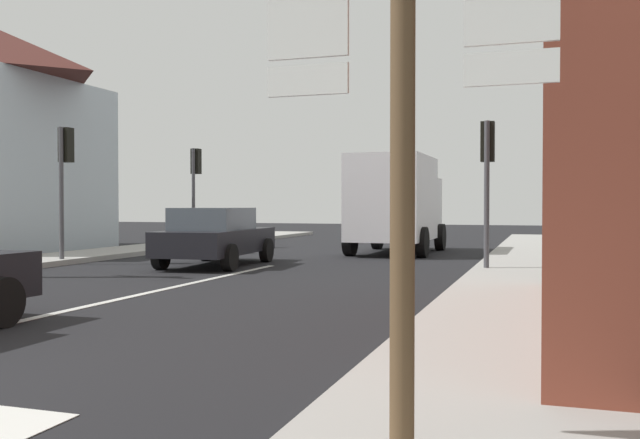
{
  "coord_description": "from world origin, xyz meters",
  "views": [
    {
      "loc": [
        6.6,
        -4.09,
        1.54
      ],
      "look_at": [
        1.74,
        10.64,
        1.21
      ],
      "focal_mm": 38.65,
      "sensor_mm": 36.0,
      "label": 1
    }
  ],
  "objects_px": {
    "traffic_light_near_left": "(65,163)",
    "sedan_far": "(216,236)",
    "delivery_truck": "(396,202)",
    "traffic_light_far_left": "(195,174)",
    "route_sign_post": "(403,139)",
    "traffic_light_near_right": "(487,161)"
  },
  "relations": [
    {
      "from": "delivery_truck",
      "to": "traffic_light_near_left",
      "type": "relative_size",
      "value": 1.41
    },
    {
      "from": "delivery_truck",
      "to": "traffic_light_far_left",
      "type": "distance_m",
      "value": 7.47
    },
    {
      "from": "sedan_far",
      "to": "delivery_truck",
      "type": "distance_m",
      "value": 6.81
    },
    {
      "from": "sedan_far",
      "to": "traffic_light_far_left",
      "type": "distance_m",
      "value": 7.67
    },
    {
      "from": "sedan_far",
      "to": "delivery_truck",
      "type": "bearing_deg",
      "value": 59.67
    },
    {
      "from": "delivery_truck",
      "to": "route_sign_post",
      "type": "xyz_separation_m",
      "value": [
        3.77,
        -17.7,
        0.26
      ]
    },
    {
      "from": "delivery_truck",
      "to": "traffic_light_near_left",
      "type": "height_order",
      "value": "traffic_light_near_left"
    },
    {
      "from": "sedan_far",
      "to": "route_sign_post",
      "type": "height_order",
      "value": "route_sign_post"
    },
    {
      "from": "traffic_light_near_left",
      "to": "traffic_light_far_left",
      "type": "bearing_deg",
      "value": 90.0
    },
    {
      "from": "delivery_truck",
      "to": "route_sign_post",
      "type": "distance_m",
      "value": 18.09
    },
    {
      "from": "traffic_light_near_left",
      "to": "traffic_light_far_left",
      "type": "xyz_separation_m",
      "value": [
        0.0,
        7.01,
        -0.0
      ]
    },
    {
      "from": "traffic_light_far_left",
      "to": "delivery_truck",
      "type": "bearing_deg",
      "value": -3.46
    },
    {
      "from": "traffic_light_near_left",
      "to": "traffic_light_far_left",
      "type": "height_order",
      "value": "traffic_light_near_left"
    },
    {
      "from": "sedan_far",
      "to": "delivery_truck",
      "type": "relative_size",
      "value": 0.86
    },
    {
      "from": "route_sign_post",
      "to": "traffic_light_near_left",
      "type": "xyz_separation_m",
      "value": [
        -11.17,
        11.13,
        0.72
      ]
    },
    {
      "from": "route_sign_post",
      "to": "traffic_light_near_right",
      "type": "bearing_deg",
      "value": 92.39
    },
    {
      "from": "traffic_light_near_right",
      "to": "traffic_light_far_left",
      "type": "bearing_deg",
      "value": 150.23
    },
    {
      "from": "sedan_far",
      "to": "traffic_light_near_left",
      "type": "relative_size",
      "value": 1.21
    },
    {
      "from": "traffic_light_near_right",
      "to": "traffic_light_far_left",
      "type": "height_order",
      "value": "traffic_light_far_left"
    },
    {
      "from": "traffic_light_near_right",
      "to": "traffic_light_near_left",
      "type": "xyz_separation_m",
      "value": [
        -10.67,
        -0.91,
        0.1
      ]
    },
    {
      "from": "traffic_light_near_left",
      "to": "sedan_far",
      "type": "bearing_deg",
      "value": 10.42
    },
    {
      "from": "sedan_far",
      "to": "route_sign_post",
      "type": "relative_size",
      "value": 1.35
    }
  ]
}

